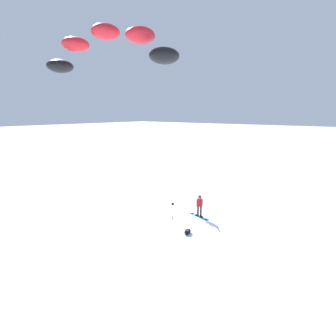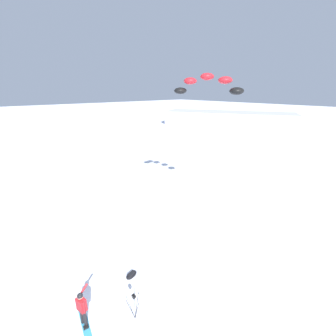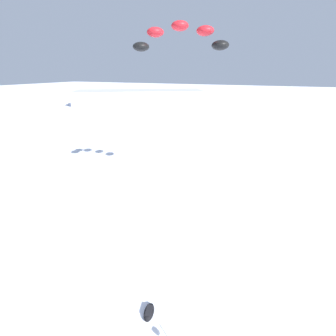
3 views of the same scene
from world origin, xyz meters
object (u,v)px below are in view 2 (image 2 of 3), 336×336
at_px(snowboarder, 82,306).
at_px(snowboard, 85,323).
at_px(traction_kite, 207,84).
at_px(camera_tripod, 134,302).
at_px(gear_bag_large, 131,275).

distance_m(snowboarder, snowboard, 0.99).
bearing_deg(snowboarder, snowboard, -176.70).
relative_size(traction_kite, camera_tripod, 3.77).
distance_m(gear_bag_large, camera_tripod, 2.46).
height_order(traction_kite, camera_tripod, traction_kite).
relative_size(snowboarder, traction_kite, 0.35).
height_order(snowboarder, camera_tripod, snowboarder).
bearing_deg(gear_bag_large, snowboard, 17.03).
xyz_separation_m(gear_bag_large, camera_tripod, (1.10, 2.04, 0.80)).
relative_size(snowboarder, gear_bag_large, 2.34).
bearing_deg(snowboard, gear_bag_large, -162.97).
bearing_deg(traction_kite, gear_bag_large, 13.31).
distance_m(traction_kite, camera_tripod, 12.65).
relative_size(snowboarder, camera_tripod, 1.30).
height_order(snowboard, traction_kite, traction_kite).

